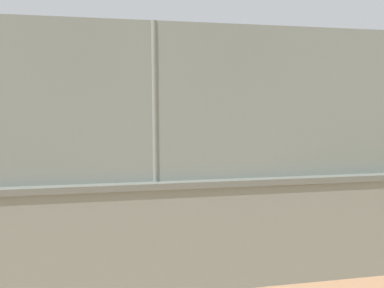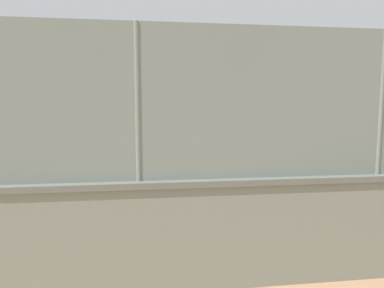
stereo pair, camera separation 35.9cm
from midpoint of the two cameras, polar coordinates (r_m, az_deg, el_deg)
ground_plane at (r=15.35m, az=-3.36°, el=-2.57°), size 260.00×260.00×0.00m
perimeter_wall at (r=4.52m, az=-8.31°, el=-15.05°), size 32.95×1.24×1.45m
fence_panel_on_wall at (r=4.21m, az=-8.68°, el=6.78°), size 32.35×0.98×1.93m
player_at_service_line at (r=15.59m, az=-11.70°, el=0.84°), size 1.22×0.73×1.56m
player_foreground_swinging at (r=14.66m, az=9.23°, el=0.98°), size 0.74×1.24×1.72m
sports_ball at (r=14.81m, az=-11.13°, el=-2.78°), size 0.12×0.12×0.12m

